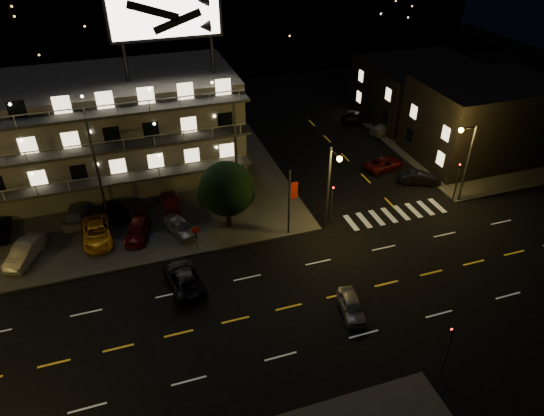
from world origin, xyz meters
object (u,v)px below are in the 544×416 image
object	(u,v)px
lot_car_4	(180,227)
road_car_west	(184,278)
lot_car_2	(97,233)
tree	(226,190)
side_car_0	(420,178)
road_car_east	(351,306)
lot_car_7	(77,214)

from	to	relation	value
lot_car_4	road_car_west	xyz separation A→B (m)	(-0.80, -6.57, -0.11)
lot_car_4	lot_car_2	bearing A→B (deg)	149.00
tree	side_car_0	distance (m)	20.79
tree	lot_car_4	distance (m)	5.22
road_car_west	side_car_0	bearing A→B (deg)	-169.51
tree	road_car_east	distance (m)	14.52
lot_car_7	road_car_east	world-z (taller)	lot_car_7
tree	side_car_0	world-z (taller)	tree
lot_car_2	road_car_east	distance (m)	22.25
tree	lot_car_7	bearing A→B (deg)	158.05
lot_car_2	lot_car_7	distance (m)	4.03
road_car_east	lot_car_4	bearing A→B (deg)	137.88
tree	lot_car_4	size ratio (longest dim) A/B	1.57
lot_car_7	road_car_east	bearing A→B (deg)	144.81
side_car_0	tree	bearing A→B (deg)	115.93
lot_car_2	lot_car_4	size ratio (longest dim) A/B	1.28
lot_car_7	side_car_0	distance (m)	33.55
lot_car_4	lot_car_7	xyz separation A→B (m)	(-8.58, 4.95, 0.00)
road_car_east	lot_car_7	bearing A→B (deg)	146.31
road_car_east	tree	bearing A→B (deg)	124.66
lot_car_2	lot_car_4	bearing A→B (deg)	-12.81
road_car_east	road_car_west	size ratio (longest dim) A/B	0.71
lot_car_7	side_car_0	xyz separation A→B (m)	(33.32, -3.87, -0.17)
lot_car_2	road_car_west	xyz separation A→B (m)	(6.10, -7.86, -0.14)
lot_car_4	road_car_west	world-z (taller)	lot_car_4
lot_car_7	side_car_0	size ratio (longest dim) A/B	1.17
side_car_0	road_car_east	xyz separation A→B (m)	(-14.69, -14.21, -0.03)
lot_car_4	road_car_east	bearing A→B (deg)	-73.01
lot_car_7	lot_car_4	bearing A→B (deg)	158.98
lot_car_2	tree	bearing A→B (deg)	-9.94
lot_car_2	lot_car_7	xyz separation A→B (m)	(-1.68, 3.66, -0.03)
tree	road_car_west	distance (m)	8.70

